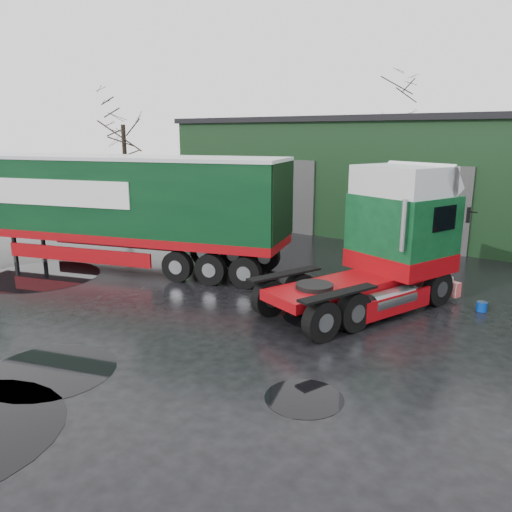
{
  "coord_description": "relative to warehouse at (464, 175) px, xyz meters",
  "views": [
    {
      "loc": [
        9.39,
        -9.3,
        5.44
      ],
      "look_at": [
        0.39,
        2.82,
        1.7
      ],
      "focal_mm": 35.0,
      "sensor_mm": 36.0,
      "label": 1
    }
  ],
  "objects": [
    {
      "name": "hero_tractor",
      "position": [
        1.04,
        -15.5,
        -0.91
      ],
      "size": [
        5.17,
        7.82,
        4.49
      ],
      "primitive_type": null,
      "rotation": [
        0.0,
        0.0,
        -0.32
      ],
      "color": "#0D4321",
      "rests_on": "ground"
    },
    {
      "name": "puddle_3",
      "position": [
        2.55,
        -21.08,
        -3.15
      ],
      "size": [
        1.68,
        1.68,
        0.01
      ],
      "primitive_type": "cylinder",
      "color": "black",
      "rests_on": "ground"
    },
    {
      "name": "tree_back_a",
      "position": [
        -8.0,
        10.0,
        1.59
      ],
      "size": [
        4.4,
        4.4,
        9.5
      ],
      "primitive_type": null,
      "color": "black",
      "rests_on": "ground"
    },
    {
      "name": "warehouse",
      "position": [
        0.0,
        0.0,
        0.0
      ],
      "size": [
        32.4,
        12.4,
        6.3
      ],
      "color": "black",
      "rests_on": "ground"
    },
    {
      "name": "puddle_1",
      "position": [
        0.56,
        -16.37,
        -3.15
      ],
      "size": [
        2.88,
        2.88,
        0.01
      ],
      "primitive_type": "cylinder",
      "color": "black",
      "rests_on": "ground"
    },
    {
      "name": "ground",
      "position": [
        -2.0,
        -20.0,
        -3.16
      ],
      "size": [
        100.0,
        100.0,
        0.0
      ],
      "primitive_type": "plane",
      "color": "black"
    },
    {
      "name": "tree_left",
      "position": [
        -19.0,
        -8.0,
        1.09
      ],
      "size": [
        4.4,
        4.4,
        8.5
      ],
      "primitive_type": null,
      "color": "black",
      "rests_on": "ground"
    },
    {
      "name": "wash_bucket",
      "position": [
        4.26,
        -13.23,
        -3.01
      ],
      "size": [
        0.37,
        0.37,
        0.3
      ],
      "primitive_type": "cylinder",
      "rotation": [
        0.0,
        0.0,
        0.19
      ],
      "color": "#062F96",
      "rests_on": "ground"
    },
    {
      "name": "puddle_2",
      "position": [
        -10.55,
        -19.3,
        -3.15
      ],
      "size": [
        4.49,
        4.49,
        0.01
      ],
      "primitive_type": "cylinder",
      "color": "black",
      "rests_on": "ground"
    },
    {
      "name": "puddle_0",
      "position": [
        -2.88,
        -23.57,
        -3.15
      ],
      "size": [
        3.02,
        3.02,
        0.01
      ],
      "primitive_type": "cylinder",
      "color": "black",
      "rests_on": "ground"
    },
    {
      "name": "trailer_left",
      "position": [
        -9.5,
        -16.55,
        -0.86
      ],
      "size": [
        14.99,
        7.52,
        4.59
      ],
      "primitive_type": null,
      "rotation": [
        0.0,
        0.0,
        1.89
      ],
      "color": "silver",
      "rests_on": "ground"
    }
  ]
}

